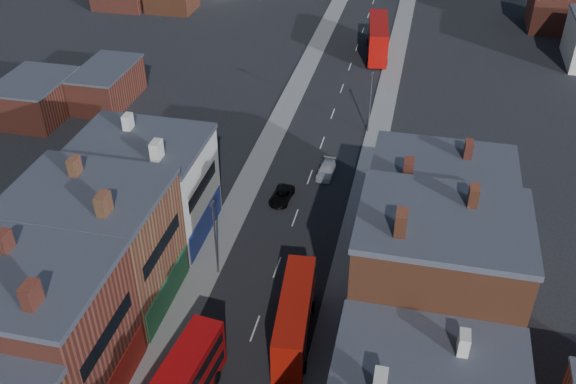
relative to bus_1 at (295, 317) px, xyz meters
The scene contains 8 objects.
pavement_west 28.23m from the bus_1, 110.82° to the left, with size 3.00×200.00×0.12m, color gray.
pavement_east 26.57m from the bus_1, 83.49° to the left, with size 3.00×200.00×0.12m, color gray.
lamp_post_2 10.97m from the bus_1, 144.12° to the left, with size 0.25×0.70×8.12m.
lamp_post_3 36.40m from the bus_1, 87.32° to the left, with size 0.25×0.70×8.12m.
bus_1 is the anchor object (origin of this frame).
bus_2 61.76m from the bus_1, 90.00° to the left, with size 4.35×12.84×5.44m.
car_2 20.00m from the bus_1, 106.29° to the left, with size 1.94×4.20×1.17m, color black.
car_3 25.37m from the bus_1, 94.05° to the left, with size 1.74×4.28×1.24m, color silver.
Camera 1 is at (11.16, -12.53, 40.29)m, focal length 40.00 mm.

